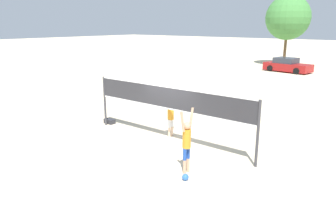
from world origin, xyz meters
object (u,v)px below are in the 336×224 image
volleyball_net (168,102)px  parked_car_near (287,66)px  player_blocker (171,114)px  volleyball (185,177)px  tree_left_cluster (288,18)px  gear_bag (110,121)px  player_spiker (187,140)px

volleyball_net → parked_car_near: 24.52m
player_blocker → parked_car_near: 23.79m
volleyball → tree_left_cluster: size_ratio=0.03×
gear_bag → tree_left_cluster: size_ratio=0.07×
volleyball_net → tree_left_cluster: size_ratio=0.99×
player_blocker → volleyball: bearing=44.4°
volleyball → parked_car_near: size_ratio=0.04×
volleyball_net → player_spiker: (2.33, -1.94, -0.61)m
volleyball → tree_left_cluster: (-8.17, 31.83, 5.45)m
player_spiker → tree_left_cluster: size_ratio=0.27×
parked_car_near → tree_left_cluster: size_ratio=0.62×
player_blocker → tree_left_cluster: 29.56m
player_spiker → gear_bag: size_ratio=4.03×
player_spiker → player_blocker: 3.76m
volleyball_net → player_blocker: bearing=119.5°
parked_car_near → player_spiker: bearing=-68.0°
volleyball → gear_bag: gear_bag is taller
player_spiker → parked_car_near: bearing=12.2°
player_spiker → player_blocker: (-2.71, 2.60, -0.16)m
gear_bag → tree_left_cluster: 29.67m
parked_car_near → volleyball: bearing=-67.6°
tree_left_cluster → player_blocker: bearing=-79.8°
volleyball → gear_bag: (-6.67, 2.71, 0.00)m
volleyball → parked_car_near: (-5.99, 26.68, 0.55)m
volleyball_net → tree_left_cluster: (-5.53, 29.42, 3.77)m
volleyball → parked_car_near: 27.35m
volleyball → tree_left_cluster: tree_left_cluster is taller
volleyball_net → gear_bag: size_ratio=14.53×
player_blocker → player_spiker: bearing=46.2°
gear_bag → tree_left_cluster: (-1.50, 29.12, 5.44)m
parked_car_near → tree_left_cluster: 7.43m
parked_car_near → volleyball_net: bearing=-72.4°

